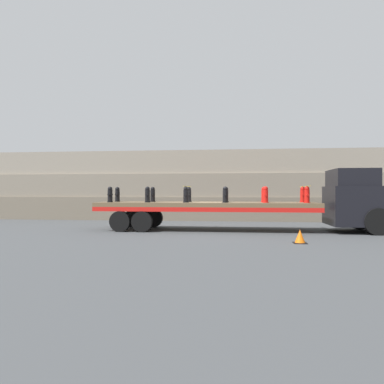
% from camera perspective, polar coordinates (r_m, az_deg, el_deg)
% --- Properties ---
extents(ground_plane, '(120.00, 120.00, 0.00)m').
position_cam_1_polar(ground_plane, '(17.80, 2.20, -5.84)').
color(ground_plane, '#3F4244').
extents(rock_cliff, '(60.00, 3.30, 4.46)m').
position_cam_1_polar(rock_cliff, '(24.72, 3.52, 0.98)').
color(rock_cliff, '#706656').
rests_on(rock_cliff, ground_plane).
extents(truck_cab, '(2.56, 2.67, 2.83)m').
position_cam_1_polar(truck_cab, '(18.48, 24.09, -1.15)').
color(truck_cab, black).
rests_on(truck_cab, ground_plane).
extents(flatbed_trailer, '(10.26, 2.60, 1.33)m').
position_cam_1_polar(flatbed_trailer, '(17.77, 0.42, -2.31)').
color(flatbed_trailer, brown).
rests_on(flatbed_trailer, ground_plane).
extents(fire_hydrant_black_near_0, '(0.29, 0.50, 0.74)m').
position_cam_1_polar(fire_hydrant_black_near_0, '(18.11, -12.38, -0.40)').
color(fire_hydrant_black_near_0, black).
rests_on(fire_hydrant_black_near_0, flatbed_trailer).
extents(fire_hydrant_black_far_0, '(0.29, 0.50, 0.74)m').
position_cam_1_polar(fire_hydrant_black_far_0, '(19.15, -11.30, -0.38)').
color(fire_hydrant_black_far_0, black).
rests_on(fire_hydrant_black_far_0, flatbed_trailer).
extents(fire_hydrant_black_near_1, '(0.29, 0.50, 0.74)m').
position_cam_1_polar(fire_hydrant_black_near_1, '(17.59, -6.80, -0.41)').
color(fire_hydrant_black_near_1, black).
rests_on(fire_hydrant_black_near_1, flatbed_trailer).
extents(fire_hydrant_black_far_1, '(0.29, 0.50, 0.74)m').
position_cam_1_polar(fire_hydrant_black_far_1, '(18.67, -6.00, -0.39)').
color(fire_hydrant_black_far_1, black).
rests_on(fire_hydrant_black_far_1, flatbed_trailer).
extents(fire_hydrant_black_near_2, '(0.29, 0.50, 0.74)m').
position_cam_1_polar(fire_hydrant_black_near_2, '(17.26, -0.94, -0.42)').
color(fire_hydrant_black_near_2, black).
rests_on(fire_hydrant_black_near_2, flatbed_trailer).
extents(fire_hydrant_black_far_2, '(0.29, 0.50, 0.74)m').
position_cam_1_polar(fire_hydrant_black_far_2, '(18.35, -0.48, -0.39)').
color(fire_hydrant_black_far_2, black).
rests_on(fire_hydrant_black_far_2, flatbed_trailer).
extents(fire_hydrant_black_near_3, '(0.29, 0.50, 0.74)m').
position_cam_1_polar(fire_hydrant_black_near_3, '(17.11, 5.08, -0.42)').
color(fire_hydrant_black_near_3, black).
rests_on(fire_hydrant_black_near_3, flatbed_trailer).
extents(fire_hydrant_black_far_3, '(0.29, 0.50, 0.74)m').
position_cam_1_polar(fire_hydrant_black_far_3, '(18.21, 5.19, -0.40)').
color(fire_hydrant_black_far_3, black).
rests_on(fire_hydrant_black_far_3, flatbed_trailer).
extents(fire_hydrant_red_near_4, '(0.29, 0.50, 0.74)m').
position_cam_1_polar(fire_hydrant_red_near_4, '(17.15, 11.15, -0.42)').
color(fire_hydrant_red_near_4, red).
rests_on(fire_hydrant_red_near_4, flatbed_trailer).
extents(fire_hydrant_red_far_4, '(0.29, 0.50, 0.74)m').
position_cam_1_polar(fire_hydrant_red_far_4, '(18.24, 10.89, -0.40)').
color(fire_hydrant_red_far_4, red).
rests_on(fire_hydrant_red_far_4, flatbed_trailer).
extents(fire_hydrant_red_near_5, '(0.29, 0.50, 0.74)m').
position_cam_1_polar(fire_hydrant_red_near_5, '(17.38, 17.11, -0.42)').
color(fire_hydrant_red_near_5, red).
rests_on(fire_hydrant_red_near_5, flatbed_trailer).
extents(fire_hydrant_red_far_5, '(0.29, 0.50, 0.74)m').
position_cam_1_polar(fire_hydrant_red_far_5, '(18.46, 16.50, -0.39)').
color(fire_hydrant_red_far_5, red).
rests_on(fire_hydrant_red_far_5, flatbed_trailer).
extents(cargo_strap_rear, '(0.05, 2.70, 0.01)m').
position_cam_1_polar(cargo_strap_rear, '(17.80, -0.70, 0.85)').
color(cargo_strap_rear, yellow).
rests_on(cargo_strap_rear, fire_hydrant_black_near_2).
extents(cargo_strap_middle, '(0.05, 2.70, 0.01)m').
position_cam_1_polar(cargo_strap_middle, '(17.92, 16.80, 0.84)').
color(cargo_strap_middle, yellow).
rests_on(cargo_strap_middle, fire_hydrant_red_near_5).
extents(traffic_cone, '(0.47, 0.47, 0.48)m').
position_cam_1_polar(traffic_cone, '(13.84, 16.13, -6.55)').
color(traffic_cone, black).
rests_on(traffic_cone, ground_plane).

